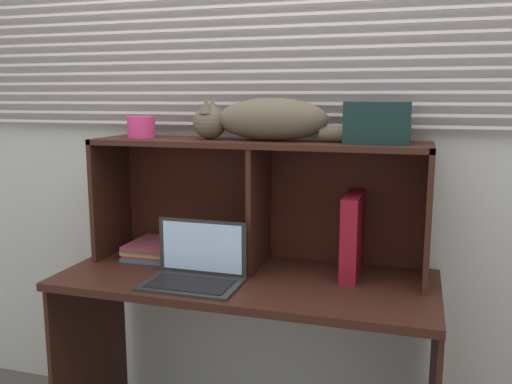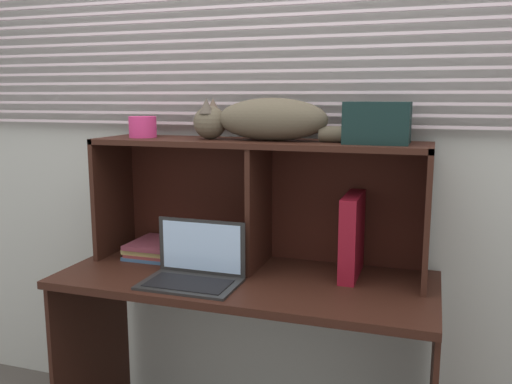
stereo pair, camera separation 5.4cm
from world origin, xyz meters
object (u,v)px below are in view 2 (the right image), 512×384
(binder_upright, at_px, (352,236))
(book_stack, at_px, (155,248))
(small_basket, at_px, (143,127))
(cat, at_px, (264,120))
(storage_box, at_px, (377,123))
(laptop, at_px, (194,269))

(binder_upright, height_order, book_stack, binder_upright)
(binder_upright, height_order, small_basket, small_basket)
(binder_upright, xyz_separation_m, small_basket, (-0.88, 0.00, 0.39))
(cat, relative_size, storage_box, 3.11)
(book_stack, xyz_separation_m, small_basket, (-0.04, -0.00, 0.52))
(binder_upright, bearing_deg, storage_box, 0.00)
(laptop, height_order, book_stack, laptop)
(laptop, bearing_deg, storage_box, 22.24)
(binder_upright, distance_m, storage_box, 0.43)
(cat, distance_m, storage_box, 0.43)
(cat, height_order, binder_upright, cat)
(laptop, relative_size, small_basket, 3.09)
(book_stack, height_order, small_basket, small_basket)
(cat, relative_size, laptop, 2.04)
(cat, xyz_separation_m, small_basket, (-0.53, 0.00, -0.04))
(laptop, distance_m, book_stack, 0.40)
(cat, distance_m, small_basket, 0.53)
(cat, bearing_deg, laptop, -127.06)
(laptop, bearing_deg, book_stack, 139.63)
(book_stack, relative_size, storage_box, 1.09)
(binder_upright, bearing_deg, laptop, -154.92)
(cat, xyz_separation_m, book_stack, (-0.49, 0.00, -0.56))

